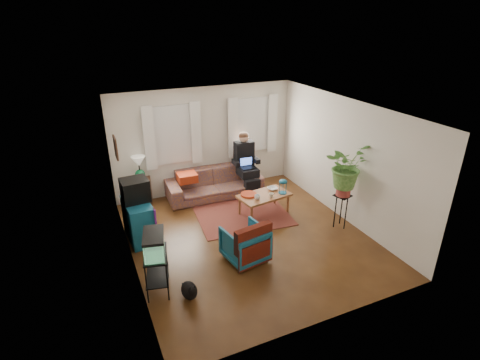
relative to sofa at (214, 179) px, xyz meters
name	(u,v)px	position (x,y,z in m)	size (l,w,h in m)	color
floor	(248,237)	(-0.04, -2.05, -0.45)	(4.50, 5.00, 0.01)	#4F2B14
ceiling	(249,110)	(-0.04, -2.05, 2.15)	(4.50, 5.00, 0.01)	white
wall_back	(205,141)	(-0.04, 0.45, 0.85)	(4.50, 0.01, 2.60)	silver
wall_front	(329,248)	(-0.04, -4.55, 0.85)	(4.50, 0.01, 2.60)	silver
wall_left	(126,200)	(-2.29, -2.05, 0.85)	(0.01, 5.00, 2.60)	silver
wall_right	(345,161)	(2.21, -2.05, 0.85)	(0.01, 5.00, 2.60)	silver
window_left	(172,135)	(-0.84, 0.43, 1.10)	(1.08, 0.04, 1.38)	white
window_right	(252,125)	(1.21, 0.43, 1.10)	(1.08, 0.04, 1.38)	white
curtains_left	(173,136)	(-0.84, 0.35, 1.10)	(1.36, 0.06, 1.50)	white
curtains_right	(253,126)	(1.21, 0.35, 1.10)	(1.36, 0.06, 1.50)	white
picture_frame	(116,148)	(-2.26, -1.20, 1.50)	(0.04, 0.32, 0.40)	#3D2616
area_rug	(242,215)	(0.23, -1.18, -0.44)	(2.00, 1.60, 0.01)	maroon
sofa	(214,179)	(0.00, 0.00, 0.00)	(2.30, 0.91, 0.90)	brown
seated_person	(246,165)	(0.83, -0.03, 0.24)	(0.58, 0.71, 1.37)	black
side_table	(142,191)	(-1.69, 0.33, -0.14)	(0.43, 0.43, 0.62)	#3F2817
table_lamp	(139,168)	(-1.69, 0.33, 0.44)	(0.32, 0.32, 0.57)	white
dresser	(139,221)	(-2.03, -1.21, -0.04)	(0.45, 0.91, 0.82)	#126071
crt_tv	(135,190)	(-2.02, -1.12, 0.58)	(0.50, 0.45, 0.44)	black
aquarium_stand	(157,272)	(-2.04, -2.88, -0.10)	(0.35, 0.63, 0.70)	black
aquarium	(154,244)	(-2.04, -2.88, 0.44)	(0.31, 0.57, 0.37)	#7FD899
black_cat	(189,289)	(-1.64, -3.26, -0.29)	(0.25, 0.38, 0.32)	black
armchair	(245,242)	(-0.41, -2.68, -0.09)	(0.70, 0.66, 0.72)	#12566E
serape_throw	(254,242)	(-0.36, -2.96, 0.06)	(0.72, 0.17, 0.59)	#9E0A0A
coffee_table	(264,204)	(0.70, -1.30, -0.22)	(1.14, 0.62, 0.47)	brown
cup_a	(257,197)	(0.46, -1.44, 0.07)	(0.13, 0.13, 0.10)	white
cup_b	(271,195)	(0.78, -1.48, 0.07)	(0.10, 0.10, 0.10)	beige
bowl	(273,189)	(0.99, -1.15, 0.05)	(0.22, 0.22, 0.06)	white
snack_tray	(249,194)	(0.37, -1.19, 0.04)	(0.35, 0.35, 0.04)	#B21414
birdcage	(283,186)	(1.11, -1.40, 0.18)	(0.19, 0.19, 0.33)	#115B6B
plant_stand	(341,211)	(1.90, -2.46, -0.08)	(0.31, 0.31, 0.74)	black
potted_plant	(346,172)	(1.90, -2.46, 0.80)	(0.84, 0.73, 0.93)	#599947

